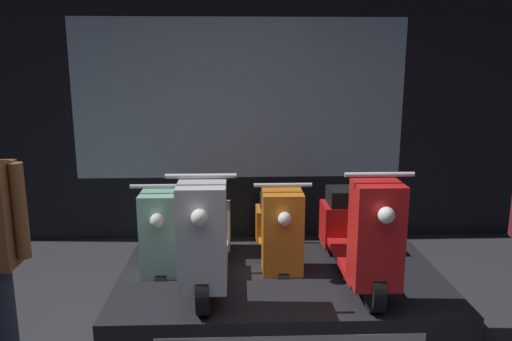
{
  "coord_description": "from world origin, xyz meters",
  "views": [
    {
      "loc": [
        -0.03,
        -2.35,
        1.95
      ],
      "look_at": [
        0.13,
        1.77,
        1.05
      ],
      "focal_mm": 35.0,
      "sensor_mm": 36.0,
      "label": 1
    }
  ],
  "objects": [
    {
      "name": "display_platform",
      "position": [
        0.33,
        1.43,
        0.12
      ],
      "size": [
        2.64,
        1.48,
        0.23
      ],
      "color": "black",
      "rests_on": "ground_plane"
    },
    {
      "name": "scooter_backrow_1",
      "position": [
        0.34,
        2.04,
        0.38
      ],
      "size": [
        0.47,
        1.58,
        0.99
      ],
      "color": "black",
      "rests_on": "ground_plane"
    },
    {
      "name": "scooter_backrow_0",
      "position": [
        -0.65,
        2.04,
        0.38
      ],
      "size": [
        0.47,
        1.58,
        0.99
      ],
      "color": "black",
      "rests_on": "ground_plane"
    },
    {
      "name": "scooter_display_left",
      "position": [
        -0.27,
        1.37,
        0.62
      ],
      "size": [
        0.47,
        1.58,
        0.99
      ],
      "color": "black",
      "rests_on": "display_platform"
    },
    {
      "name": "shop_wall_back",
      "position": [
        0.0,
        3.06,
        1.6
      ],
      "size": [
        6.43,
        0.09,
        3.2
      ],
      "color": "black",
      "rests_on": "ground_plane"
    },
    {
      "name": "scooter_display_right",
      "position": [
        0.92,
        1.37,
        0.62
      ],
      "size": [
        0.47,
        1.58,
        0.99
      ],
      "color": "black",
      "rests_on": "display_platform"
    }
  ]
}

